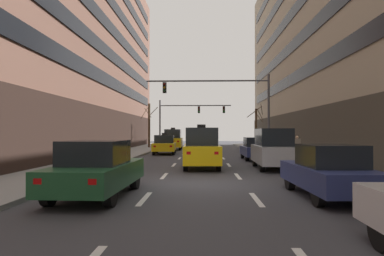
# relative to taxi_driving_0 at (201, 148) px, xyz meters

# --- Properties ---
(ground_plane) EXTENTS (120.00, 120.00, 0.00)m
(ground_plane) POSITION_rel_taxi_driving_0_xyz_m (-0.01, -5.20, -1.07)
(ground_plane) COLOR #38383D
(sidewalk_left) EXTENTS (3.52, 80.00, 0.14)m
(sidewalk_left) POSITION_rel_taxi_driving_0_xyz_m (-6.60, -5.20, -1.00)
(sidewalk_left) COLOR gray
(sidewalk_left) RESTS_ON ground
(sidewalk_right) EXTENTS (3.52, 80.00, 0.14)m
(sidewalk_right) POSITION_rel_taxi_driving_0_xyz_m (6.57, -5.20, -1.00)
(sidewalk_right) COLOR gray
(sidewalk_right) RESTS_ON ground
(lane_stripe_l1_s3) EXTENTS (0.16, 2.00, 0.01)m
(lane_stripe_l1_s3) POSITION_rel_taxi_driving_0_xyz_m (-1.62, -8.20, -1.07)
(lane_stripe_l1_s3) COLOR silver
(lane_stripe_l1_s3) RESTS_ON ground
(lane_stripe_l1_s4) EXTENTS (0.16, 2.00, 0.01)m
(lane_stripe_l1_s4) POSITION_rel_taxi_driving_0_xyz_m (-1.62, -3.20, -1.07)
(lane_stripe_l1_s4) COLOR silver
(lane_stripe_l1_s4) RESTS_ON ground
(lane_stripe_l1_s5) EXTENTS (0.16, 2.00, 0.01)m
(lane_stripe_l1_s5) POSITION_rel_taxi_driving_0_xyz_m (-1.62, 1.80, -1.07)
(lane_stripe_l1_s5) COLOR silver
(lane_stripe_l1_s5) RESTS_ON ground
(lane_stripe_l1_s6) EXTENTS (0.16, 2.00, 0.01)m
(lane_stripe_l1_s6) POSITION_rel_taxi_driving_0_xyz_m (-1.62, 6.80, -1.07)
(lane_stripe_l1_s6) COLOR silver
(lane_stripe_l1_s6) RESTS_ON ground
(lane_stripe_l1_s7) EXTENTS (0.16, 2.00, 0.01)m
(lane_stripe_l1_s7) POSITION_rel_taxi_driving_0_xyz_m (-1.62, 11.80, -1.07)
(lane_stripe_l1_s7) COLOR silver
(lane_stripe_l1_s7) RESTS_ON ground
(lane_stripe_l1_s8) EXTENTS (0.16, 2.00, 0.01)m
(lane_stripe_l1_s8) POSITION_rel_taxi_driving_0_xyz_m (-1.62, 16.80, -1.07)
(lane_stripe_l1_s8) COLOR silver
(lane_stripe_l1_s8) RESTS_ON ground
(lane_stripe_l1_s9) EXTENTS (0.16, 2.00, 0.01)m
(lane_stripe_l1_s9) POSITION_rel_taxi_driving_0_xyz_m (-1.62, 21.80, -1.07)
(lane_stripe_l1_s9) COLOR silver
(lane_stripe_l1_s9) RESTS_ON ground
(lane_stripe_l1_s10) EXTENTS (0.16, 2.00, 0.01)m
(lane_stripe_l1_s10) POSITION_rel_taxi_driving_0_xyz_m (-1.62, 26.80, -1.07)
(lane_stripe_l1_s10) COLOR silver
(lane_stripe_l1_s10) RESTS_ON ground
(lane_stripe_l2_s3) EXTENTS (0.16, 2.00, 0.01)m
(lane_stripe_l2_s3) POSITION_rel_taxi_driving_0_xyz_m (1.60, -8.20, -1.07)
(lane_stripe_l2_s3) COLOR silver
(lane_stripe_l2_s3) RESTS_ON ground
(lane_stripe_l2_s4) EXTENTS (0.16, 2.00, 0.01)m
(lane_stripe_l2_s4) POSITION_rel_taxi_driving_0_xyz_m (1.60, -3.20, -1.07)
(lane_stripe_l2_s4) COLOR silver
(lane_stripe_l2_s4) RESTS_ON ground
(lane_stripe_l2_s5) EXTENTS (0.16, 2.00, 0.01)m
(lane_stripe_l2_s5) POSITION_rel_taxi_driving_0_xyz_m (1.60, 1.80, -1.07)
(lane_stripe_l2_s5) COLOR silver
(lane_stripe_l2_s5) RESTS_ON ground
(lane_stripe_l2_s6) EXTENTS (0.16, 2.00, 0.01)m
(lane_stripe_l2_s6) POSITION_rel_taxi_driving_0_xyz_m (1.60, 6.80, -1.07)
(lane_stripe_l2_s6) COLOR silver
(lane_stripe_l2_s6) RESTS_ON ground
(lane_stripe_l2_s7) EXTENTS (0.16, 2.00, 0.01)m
(lane_stripe_l2_s7) POSITION_rel_taxi_driving_0_xyz_m (1.60, 11.80, -1.07)
(lane_stripe_l2_s7) COLOR silver
(lane_stripe_l2_s7) RESTS_ON ground
(lane_stripe_l2_s8) EXTENTS (0.16, 2.00, 0.01)m
(lane_stripe_l2_s8) POSITION_rel_taxi_driving_0_xyz_m (1.60, 16.80, -1.07)
(lane_stripe_l2_s8) COLOR silver
(lane_stripe_l2_s8) RESTS_ON ground
(lane_stripe_l2_s9) EXTENTS (0.16, 2.00, 0.01)m
(lane_stripe_l2_s9) POSITION_rel_taxi_driving_0_xyz_m (1.60, 21.80, -1.07)
(lane_stripe_l2_s9) COLOR silver
(lane_stripe_l2_s9) RESTS_ON ground
(lane_stripe_l2_s10) EXTENTS (0.16, 2.00, 0.01)m
(lane_stripe_l2_s10) POSITION_rel_taxi_driving_0_xyz_m (1.60, 26.80, -1.07)
(lane_stripe_l2_s10) COLOR silver
(lane_stripe_l2_s10) RESTS_ON ground
(taxi_driving_0) EXTENTS (1.98, 4.49, 2.33)m
(taxi_driving_0) POSITION_rel_taxi_driving_0_xyz_m (0.00, 0.00, 0.00)
(taxi_driving_0) COLOR black
(taxi_driving_0) RESTS_ON ground
(car_driving_1) EXTENTS (1.99, 4.52, 1.67)m
(car_driving_1) POSITION_rel_taxi_driving_0_xyz_m (-3.08, -7.97, -0.25)
(car_driving_1) COLOR black
(car_driving_1) RESTS_ON ground
(taxi_driving_2) EXTENTS (2.07, 4.55, 1.86)m
(taxi_driving_2) POSITION_rel_taxi_driving_0_xyz_m (-3.26, 11.32, -0.24)
(taxi_driving_2) COLOR black
(taxi_driving_2) RESTS_ON ground
(car_driving_3) EXTENTS (1.78, 4.18, 1.56)m
(car_driving_3) POSITION_rel_taxi_driving_0_xyz_m (0.12, 20.97, -0.30)
(car_driving_3) COLOR black
(car_driving_3) RESTS_ON ground
(taxi_driving_4) EXTENTS (2.02, 4.65, 2.42)m
(taxi_driving_4) POSITION_rel_taxi_driving_0_xyz_m (-3.17, 18.70, 0.04)
(taxi_driving_4) COLOR black
(taxi_driving_4) RESTS_ON ground
(car_parked_1) EXTENTS (1.84, 4.20, 1.56)m
(car_parked_1) POSITION_rel_taxi_driving_0_xyz_m (3.77, -7.86, -0.30)
(car_parked_1) COLOR black
(car_parked_1) RESTS_ON ground
(car_parked_2) EXTENTS (1.93, 4.40, 2.11)m
(car_parked_2) POSITION_rel_taxi_driving_0_xyz_m (3.77, -0.24, -0.02)
(car_parked_2) COLOR black
(car_parked_2) RESTS_ON ground
(car_parked_3) EXTENTS (1.75, 4.18, 1.57)m
(car_parked_3) POSITION_rel_taxi_driving_0_xyz_m (3.77, 5.54, -0.30)
(car_parked_3) COLOR black
(car_parked_3) RESTS_ON ground
(traffic_signal_0) EXTENTS (9.65, 0.35, 6.34)m
(traffic_signal_0) POSITION_rel_taxi_driving_0_xyz_m (2.23, 8.26, 3.48)
(traffic_signal_0) COLOR #4C4C51
(traffic_signal_0) RESTS_ON sidewalk_right
(traffic_signal_1) EXTENTS (8.93, 0.35, 5.78)m
(traffic_signal_1) POSITION_rel_taxi_driving_0_xyz_m (-2.01, 23.58, 3.10)
(traffic_signal_1) COLOR #4C4C51
(traffic_signal_1) RESTS_ON sidewalk_left
(street_tree_0) EXTENTS (1.79, 1.78, 4.99)m
(street_tree_0) POSITION_rel_taxi_driving_0_xyz_m (6.25, 20.66, 1.50)
(street_tree_0) COLOR #4C3823
(street_tree_0) RESTS_ON sidewalk_right
(street_tree_1) EXTENTS (1.98, 1.56, 5.18)m
(street_tree_1) POSITION_rel_taxi_driving_0_xyz_m (-6.25, 21.44, 1.76)
(street_tree_1) COLOR #4C3823
(street_tree_1) RESTS_ON sidewalk_left
(pedestrian_0) EXTENTS (0.52, 0.26, 1.55)m
(pedestrian_0) POSITION_rel_taxi_driving_0_xyz_m (6.53, 5.19, -0.05)
(pedestrian_0) COLOR #383D59
(pedestrian_0) RESTS_ON sidewalk_right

